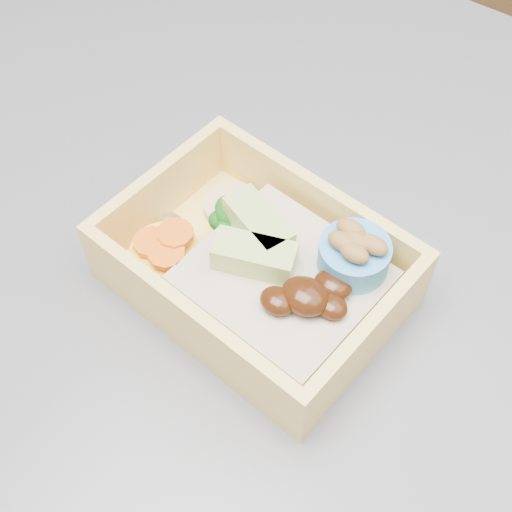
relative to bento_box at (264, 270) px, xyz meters
The scene contains 1 object.
bento_box is the anchor object (origin of this frame).
Camera 1 is at (0.14, -0.28, 1.33)m, focal length 50.00 mm.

